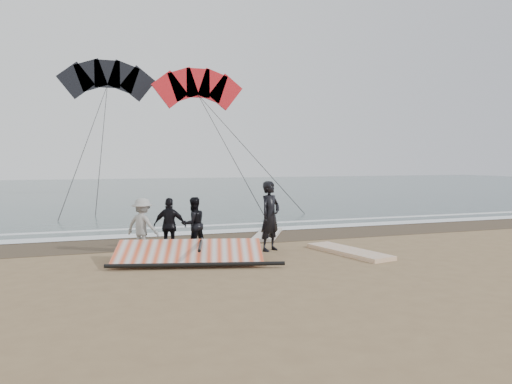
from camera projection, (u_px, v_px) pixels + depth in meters
ground at (282, 265)px, 12.19m from camera, size 120.00×120.00×0.00m
sea at (137, 190)px, 43.23m from camera, size 120.00×54.00×0.02m
wet_sand at (230, 238)px, 16.42m from camera, size 120.00×2.80×0.01m
foam_near at (219, 231)px, 17.74m from camera, size 120.00×0.90×0.01m
foam_far at (207, 226)px, 19.33m from camera, size 120.00×0.45×0.01m
man_main at (270, 216)px, 14.05m from camera, size 0.86×0.78×1.97m
board_white at (349, 251)px, 13.68m from camera, size 1.32×2.87×0.11m
board_cream at (268, 234)px, 16.86m from camera, size 1.88×2.64×0.11m
trio_cluster at (166, 225)px, 13.78m from camera, size 2.39×1.19×1.53m
sail_rig at (185, 254)px, 12.52m from camera, size 4.09×2.58×0.49m
kite_red at (198, 91)px, 34.49m from camera, size 7.10×6.99×15.45m
kite_dark at (107, 82)px, 36.41m from camera, size 7.88×8.27×18.41m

